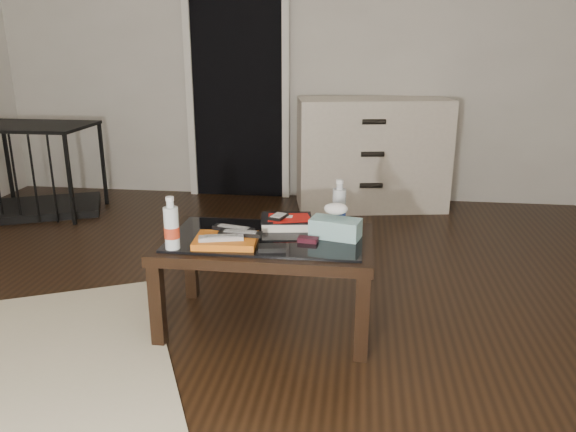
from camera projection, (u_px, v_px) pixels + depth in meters
The scene contains 17 objects.
ground at pixel (214, 331), 2.72m from camera, with size 5.00×5.00×0.00m, color black.
doorway at pixel (237, 79), 4.79m from camera, with size 0.90×0.08×2.07m.
coffee_table at pixel (267, 249), 2.67m from camera, with size 1.00×0.60×0.46m.
dresser at pixel (372, 154), 4.60m from camera, with size 1.27×0.71×0.90m.
pet_crate at pixel (39, 184), 4.53m from camera, with size 1.07×0.92×0.71m.
magazines at pixel (226, 241), 2.55m from camera, with size 0.28×0.21×0.03m, color orange.
remote_silver at pixel (221, 238), 2.51m from camera, with size 0.20×0.05×0.02m, color #A2A1A6.
remote_black_front at pixel (240, 233), 2.57m from camera, with size 0.20×0.05×0.02m, color black.
remote_black_back at pixel (233, 229), 2.63m from camera, with size 0.20×0.05×0.02m, color black.
textbook at pixel (286, 222), 2.78m from camera, with size 0.25×0.20×0.05m, color black.
dvd_mailers at pixel (287, 217), 2.77m from camera, with size 0.19×0.14×0.01m, color red.
ipod at pixel (278, 216), 2.75m from camera, with size 0.06×0.10×0.02m, color black.
flip_phone at pixel (308, 240), 2.57m from camera, with size 0.09×0.05×0.02m, color black.
wallet at pixel (272, 248), 2.47m from camera, with size 0.12×0.07×0.02m, color black.
water_bottle_left at pixel (171, 223), 2.46m from camera, with size 0.07×0.07×0.24m, color silver.
water_bottle_right at pixel (339, 203), 2.75m from camera, with size 0.07×0.07×0.24m, color silver.
tissue_box at pixel (335, 228), 2.62m from camera, with size 0.23×0.12×0.09m, color teal.
Camera 1 is at (0.67, -2.36, 1.35)m, focal length 35.00 mm.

